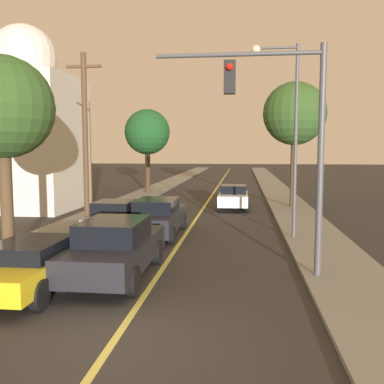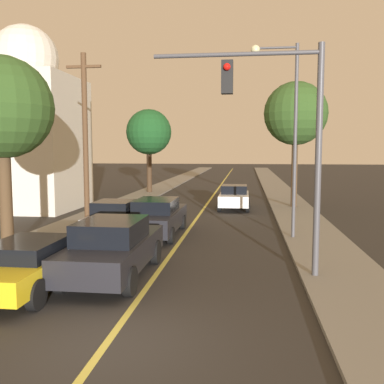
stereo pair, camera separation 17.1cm
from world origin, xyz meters
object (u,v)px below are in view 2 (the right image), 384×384
at_px(streetlamp_right, 285,116).
at_px(tree_left_near, 2,109).
at_px(car_far_oncoming, 234,197).
at_px(domed_building_left, 28,129).
at_px(car_outer_lane_front, 32,262).
at_px(utility_pole_left, 85,137).
at_px(car_near_lane_second, 157,217).
at_px(traffic_signal_mast, 281,121).
at_px(tree_left_far, 149,132).
at_px(car_outer_lane_second, 115,218).
at_px(car_near_lane_front, 113,247).
at_px(tree_right_near, 296,114).

relative_size(streetlamp_right, tree_left_near, 1.14).
relative_size(car_far_oncoming, domed_building_left, 0.35).
bearing_deg(streetlamp_right, domed_building_left, 153.70).
bearing_deg(car_outer_lane_front, utility_pole_left, 101.64).
height_order(car_near_lane_second, traffic_signal_mast, traffic_signal_mast).
distance_m(car_outer_lane_front, traffic_signal_mast, 7.62).
height_order(car_near_lane_second, tree_left_near, tree_left_near).
xyz_separation_m(utility_pole_left, tree_left_near, (-0.90, -5.13, 0.81)).
bearing_deg(traffic_signal_mast, domed_building_left, 138.25).
relative_size(car_far_oncoming, tree_left_far, 0.57).
bearing_deg(car_outer_lane_second, car_near_lane_second, 1.20).
bearing_deg(car_near_lane_front, utility_pole_left, 116.11).
relative_size(car_near_lane_front, tree_left_near, 0.74).
bearing_deg(domed_building_left, tree_left_near, -65.72).
bearing_deg(streetlamp_right, tree_left_near, -158.99).
distance_m(car_outer_lane_second, tree_right_near, 13.48).
height_order(car_near_lane_front, traffic_signal_mast, traffic_signal_mast).
relative_size(car_outer_lane_second, tree_left_near, 0.59).
xyz_separation_m(car_far_oncoming, tree_left_near, (-7.45, -12.26, 4.23)).
distance_m(car_outer_lane_second, streetlamp_right, 8.16).
height_order(car_outer_lane_front, domed_building_left, domed_building_left).
distance_m(car_near_lane_front, streetlamp_right, 8.81).
distance_m(car_near_lane_second, traffic_signal_mast, 7.98).
distance_m(streetlamp_right, domed_building_left, 16.25).
height_order(streetlamp_right, tree_right_near, streetlamp_right).
height_order(tree_left_near, tree_right_near, tree_right_near).
bearing_deg(car_far_oncoming, car_outer_lane_second, 60.42).
bearing_deg(tree_right_near, traffic_signal_mast, -97.78).
bearing_deg(utility_pole_left, tree_right_near, 37.93).
distance_m(car_near_lane_second, car_outer_lane_second, 1.81).
height_order(car_near_lane_second, car_far_oncoming, car_near_lane_second).
bearing_deg(car_outer_lane_second, car_near_lane_front, -73.07).
xyz_separation_m(car_near_lane_front, utility_pole_left, (-3.55, 7.25, 3.31)).
height_order(car_near_lane_second, tree_right_near, tree_right_near).
bearing_deg(utility_pole_left, car_outer_lane_front, -78.36).
bearing_deg(car_outer_lane_front, car_far_oncoming, 72.92).
bearing_deg(car_near_lane_front, traffic_signal_mast, 6.62).
height_order(car_far_oncoming, tree_right_near, tree_right_near).
distance_m(car_outer_lane_front, streetlamp_right, 10.81).
bearing_deg(car_far_oncoming, car_outer_lane_front, 72.92).
bearing_deg(streetlamp_right, car_outer_lane_second, 179.19).
relative_size(car_near_lane_front, streetlamp_right, 0.65).
bearing_deg(utility_pole_left, tree_left_far, 92.49).
bearing_deg(domed_building_left, car_near_lane_front, -54.26).
relative_size(tree_left_near, tree_left_far, 0.98).
bearing_deg(car_outer_lane_second, traffic_signal_mast, -40.00).
xyz_separation_m(streetlamp_right, tree_left_near, (-9.65, -3.70, 0.04)).
distance_m(traffic_signal_mast, utility_pole_left, 10.58).
xyz_separation_m(car_outer_lane_second, traffic_signal_mast, (6.43, -5.39, 3.66)).
bearing_deg(tree_left_far, streetlamp_right, -61.25).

